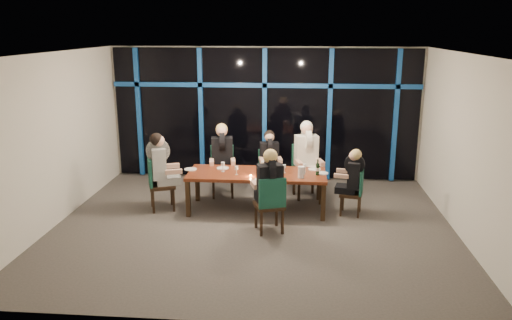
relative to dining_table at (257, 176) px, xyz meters
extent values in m
plane|color=#58524E|center=(0.00, -0.80, -0.68)|extent=(7.00, 7.00, 0.00)
cube|color=white|center=(0.00, 2.20, 0.82)|extent=(7.00, 0.04, 3.00)
cube|color=white|center=(0.00, -3.80, 0.82)|extent=(7.00, 0.04, 3.00)
cube|color=white|center=(-3.50, -0.80, 0.82)|extent=(0.04, 6.00, 3.00)
cube|color=white|center=(3.50, -0.80, 0.82)|extent=(0.04, 6.00, 3.00)
cube|color=white|center=(0.00, -0.80, 2.32)|extent=(7.00, 6.00, 0.04)
cube|color=black|center=(0.00, 2.14, 0.82)|extent=(6.86, 0.04, 2.94)
cube|color=#134793|center=(-2.90, 2.09, 0.82)|extent=(0.10, 0.10, 2.94)
cube|color=#134793|center=(-1.45, 2.09, 0.82)|extent=(0.10, 0.10, 2.94)
cube|color=#134793|center=(0.00, 2.09, 0.82)|extent=(0.10, 0.10, 2.94)
cube|color=#134793|center=(1.45, 2.09, 0.82)|extent=(0.10, 0.10, 2.94)
cube|color=#134793|center=(2.90, 2.09, 0.82)|extent=(0.10, 0.10, 2.94)
cube|color=#134793|center=(0.00, 2.09, 1.48)|extent=(6.86, 0.10, 0.10)
cube|color=#FF2D14|center=(1.10, 2.45, 1.47)|extent=(0.60, 0.05, 0.35)
cube|color=maroon|center=(0.00, 0.00, 0.04)|extent=(2.60, 1.00, 0.06)
cube|color=#301E10|center=(-1.24, -0.44, -0.34)|extent=(0.08, 0.08, 0.69)
cube|color=#301E10|center=(1.24, -0.44, -0.34)|extent=(0.08, 0.08, 0.69)
cube|color=#301E10|center=(-1.24, 0.44, -0.34)|extent=(0.08, 0.08, 0.69)
cube|color=#301E10|center=(1.24, 0.44, -0.34)|extent=(0.08, 0.08, 0.69)
cube|color=black|center=(-0.78, 0.78, -0.20)|extent=(0.55, 0.55, 0.06)
cube|color=#1B5643|center=(-0.81, 0.99, 0.09)|extent=(0.48, 0.13, 0.53)
cube|color=black|center=(-0.94, 0.56, -0.46)|extent=(0.05, 0.05, 0.45)
cube|color=black|center=(-0.56, 0.62, -0.46)|extent=(0.05, 0.05, 0.45)
cube|color=black|center=(-1.00, 0.94, -0.46)|extent=(0.05, 0.05, 0.45)
cube|color=black|center=(-0.62, 1.00, -0.46)|extent=(0.05, 0.05, 0.45)
cube|color=black|center=(0.18, 1.00, -0.25)|extent=(0.50, 0.50, 0.06)
cube|color=#1B5643|center=(0.14, 1.19, 0.00)|extent=(0.43, 0.12, 0.48)
cube|color=black|center=(0.04, 0.80, -0.48)|extent=(0.04, 0.04, 0.40)
cube|color=black|center=(0.38, 0.86, -0.48)|extent=(0.04, 0.04, 0.40)
cube|color=black|center=(-0.02, 1.14, -0.48)|extent=(0.04, 0.04, 0.40)
cube|color=black|center=(0.32, 1.20, -0.48)|extent=(0.04, 0.04, 0.40)
cube|color=black|center=(0.95, 0.84, -0.18)|extent=(0.62, 0.62, 0.07)
cube|color=#1B5643|center=(0.89, 1.06, 0.12)|extent=(0.50, 0.18, 0.56)
cube|color=black|center=(0.80, 0.59, -0.45)|extent=(0.05, 0.05, 0.47)
cube|color=black|center=(1.19, 0.70, -0.45)|extent=(0.05, 0.05, 0.47)
cube|color=black|center=(0.70, 0.98, -0.45)|extent=(0.05, 0.05, 0.47)
cube|color=black|center=(1.09, 1.09, -0.45)|extent=(0.05, 0.05, 0.47)
cube|color=black|center=(-1.82, -0.09, -0.21)|extent=(0.61, 0.61, 0.06)
cube|color=#1B5643|center=(-2.02, -0.17, 0.08)|extent=(0.21, 0.46, 0.53)
cube|color=black|center=(-1.57, -0.21, -0.46)|extent=(0.05, 0.05, 0.44)
cube|color=black|center=(-1.71, 0.15, -0.46)|extent=(0.05, 0.05, 0.44)
cube|color=black|center=(-1.93, -0.34, -0.46)|extent=(0.05, 0.05, 0.44)
cube|color=black|center=(-2.06, 0.02, -0.46)|extent=(0.05, 0.05, 0.44)
cube|color=black|center=(1.77, -0.07, -0.28)|extent=(0.47, 0.47, 0.05)
cube|color=#1B5643|center=(1.94, -0.11, -0.04)|extent=(0.12, 0.40, 0.44)
cube|color=black|center=(1.65, 0.12, -0.50)|extent=(0.04, 0.04, 0.37)
cube|color=black|center=(1.58, -0.20, -0.50)|extent=(0.04, 0.04, 0.37)
cube|color=black|center=(1.96, 0.05, -0.50)|extent=(0.04, 0.04, 0.37)
cube|color=black|center=(1.90, -0.26, -0.50)|extent=(0.04, 0.04, 0.37)
cube|color=black|center=(0.29, -1.00, -0.22)|extent=(0.59, 0.59, 0.06)
cube|color=#1B5643|center=(0.36, -1.19, 0.06)|extent=(0.46, 0.20, 0.52)
cube|color=black|center=(0.41, -0.76, -0.47)|extent=(0.05, 0.05, 0.43)
cube|color=black|center=(0.06, -0.88, -0.47)|extent=(0.05, 0.05, 0.43)
cube|color=black|center=(0.53, -1.11, -0.47)|extent=(0.05, 0.05, 0.43)
cube|color=black|center=(0.18, -1.23, -0.47)|extent=(0.05, 0.05, 0.43)
cube|color=black|center=(-0.76, 0.65, -0.09)|extent=(0.45, 0.51, 0.15)
cube|color=black|center=(-0.79, 0.82, 0.26)|extent=(0.46, 0.32, 0.60)
cylinder|color=black|center=(-0.79, 0.82, 0.49)|extent=(0.18, 0.46, 0.45)
sphere|color=tan|center=(-0.78, 0.80, 0.69)|extent=(0.22, 0.22, 0.22)
sphere|color=tan|center=(-0.79, 0.84, 0.72)|extent=(0.25, 0.25, 0.25)
cube|color=tan|center=(-0.95, 0.53, 0.11)|extent=(0.14, 0.33, 0.09)
cube|color=tan|center=(-0.53, 0.60, 0.11)|extent=(0.14, 0.33, 0.09)
cube|color=black|center=(0.20, 0.89, -0.16)|extent=(0.41, 0.45, 0.13)
cube|color=black|center=(0.17, 1.04, 0.16)|extent=(0.42, 0.29, 0.53)
cylinder|color=black|center=(0.17, 1.04, 0.36)|extent=(0.16, 0.41, 0.40)
sphere|color=tan|center=(0.17, 1.02, 0.54)|extent=(0.20, 0.20, 0.20)
sphere|color=black|center=(0.17, 1.06, 0.56)|extent=(0.22, 0.22, 0.22)
cube|color=tan|center=(0.02, 0.78, 0.11)|extent=(0.13, 0.29, 0.08)
cube|color=tan|center=(0.40, 0.85, 0.11)|extent=(0.13, 0.29, 0.08)
cube|color=white|center=(0.98, 0.71, -0.07)|extent=(0.51, 0.56, 0.16)
cube|color=white|center=(0.93, 0.88, 0.30)|extent=(0.50, 0.37, 0.63)
cylinder|color=white|center=(0.93, 0.88, 0.55)|extent=(0.23, 0.48, 0.47)
sphere|color=tan|center=(0.94, 0.86, 0.75)|extent=(0.23, 0.23, 0.23)
sphere|color=silver|center=(0.93, 0.90, 0.78)|extent=(0.26, 0.26, 0.26)
cube|color=tan|center=(0.79, 0.57, 0.11)|extent=(0.17, 0.35, 0.09)
cube|color=tan|center=(1.22, 0.68, 0.11)|extent=(0.17, 0.35, 0.09)
cube|color=black|center=(-1.70, -0.05, -0.10)|extent=(0.55, 0.51, 0.15)
cube|color=black|center=(-1.86, -0.11, 0.25)|extent=(0.38, 0.48, 0.59)
cylinder|color=black|center=(-1.86, -0.11, 0.48)|extent=(0.45, 0.25, 0.44)
sphere|color=tan|center=(-1.84, -0.10, 0.67)|extent=(0.22, 0.22, 0.22)
sphere|color=black|center=(-1.88, -0.12, 0.70)|extent=(0.24, 0.24, 0.24)
cube|color=tan|center=(-1.55, -0.22, 0.11)|extent=(0.33, 0.19, 0.08)
cube|color=tan|center=(-1.69, 0.18, 0.11)|extent=(0.33, 0.19, 0.08)
cube|color=black|center=(1.67, -0.05, -0.19)|extent=(0.43, 0.39, 0.12)
cube|color=black|center=(1.81, -0.08, 0.10)|extent=(0.28, 0.39, 0.50)
cylinder|color=black|center=(1.81, -0.08, 0.30)|extent=(0.38, 0.16, 0.37)
sphere|color=tan|center=(1.79, -0.07, 0.45)|extent=(0.19, 0.19, 0.19)
sphere|color=tan|center=(1.82, -0.08, 0.48)|extent=(0.20, 0.20, 0.20)
cube|color=tan|center=(1.63, 0.14, 0.10)|extent=(0.28, 0.12, 0.07)
cube|color=tan|center=(1.56, -0.21, 0.10)|extent=(0.28, 0.12, 0.07)
cube|color=black|center=(0.25, -0.88, -0.11)|extent=(0.49, 0.53, 0.14)
cube|color=black|center=(0.31, -1.03, 0.23)|extent=(0.47, 0.37, 0.58)
cylinder|color=black|center=(0.31, -1.03, 0.45)|extent=(0.24, 0.44, 0.43)
sphere|color=tan|center=(0.30, -1.01, 0.64)|extent=(0.22, 0.22, 0.22)
sphere|color=tan|center=(0.31, -1.05, 0.67)|extent=(0.24, 0.24, 0.24)
cube|color=tan|center=(0.42, -0.73, 0.11)|extent=(0.18, 0.32, 0.08)
cube|color=tan|center=(0.03, -0.87, 0.11)|extent=(0.18, 0.32, 0.08)
cylinder|color=white|center=(-0.69, 0.22, 0.08)|extent=(0.24, 0.24, 0.01)
cylinder|color=white|center=(0.28, 0.45, 0.08)|extent=(0.24, 0.24, 0.01)
cylinder|color=white|center=(1.09, 0.30, 0.08)|extent=(0.24, 0.24, 0.01)
cylinder|color=white|center=(-1.28, 0.10, 0.08)|extent=(0.24, 0.24, 0.01)
cylinder|color=white|center=(1.22, 0.04, 0.08)|extent=(0.24, 0.24, 0.01)
cylinder|color=white|center=(0.11, -0.46, 0.08)|extent=(0.24, 0.24, 0.01)
cylinder|color=black|center=(1.13, -0.05, 0.18)|extent=(0.07, 0.07, 0.22)
cylinder|color=black|center=(1.13, -0.05, 0.33)|extent=(0.03, 0.03, 0.08)
cylinder|color=silver|center=(1.13, -0.05, 0.18)|extent=(0.07, 0.07, 0.06)
cylinder|color=white|center=(0.83, -0.27, 0.17)|extent=(0.12, 0.12, 0.21)
cylinder|color=white|center=(0.89, -0.27, 0.20)|extent=(0.02, 0.02, 0.15)
cylinder|color=#FFAA4C|center=(-0.09, -0.27, 0.08)|extent=(0.04, 0.04, 0.03)
cylinder|color=white|center=(-0.37, -0.16, 0.07)|extent=(0.06, 0.06, 0.01)
cylinder|color=white|center=(-0.37, -0.16, 0.12)|extent=(0.01, 0.01, 0.09)
cylinder|color=white|center=(-0.37, -0.16, 0.20)|extent=(0.06, 0.06, 0.06)
cylinder|color=silver|center=(0.10, 0.15, 0.07)|extent=(0.07, 0.07, 0.01)
cylinder|color=silver|center=(0.10, 0.15, 0.13)|extent=(0.01, 0.01, 0.11)
cylinder|color=silver|center=(0.10, 0.15, 0.22)|extent=(0.07, 0.07, 0.08)
cylinder|color=white|center=(0.52, 0.03, 0.07)|extent=(0.06, 0.06, 0.01)
cylinder|color=white|center=(0.52, 0.03, 0.12)|extent=(0.01, 0.01, 0.09)
cylinder|color=white|center=(0.52, 0.03, 0.20)|extent=(0.06, 0.06, 0.06)
cylinder|color=silver|center=(-0.65, 0.01, 0.07)|extent=(0.07, 0.07, 0.01)
cylinder|color=silver|center=(-0.65, 0.01, 0.13)|extent=(0.01, 0.01, 0.11)
cylinder|color=silver|center=(-0.65, 0.01, 0.22)|extent=(0.07, 0.07, 0.07)
cylinder|color=silver|center=(0.90, 0.12, 0.07)|extent=(0.06, 0.06, 0.01)
cylinder|color=silver|center=(0.90, 0.12, 0.12)|extent=(0.01, 0.01, 0.09)
cylinder|color=silver|center=(0.90, 0.12, 0.19)|extent=(0.06, 0.06, 0.06)
camera|label=1|loc=(0.75, -9.01, 2.73)|focal=35.00mm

